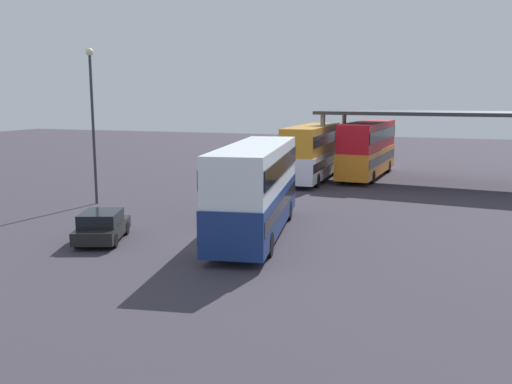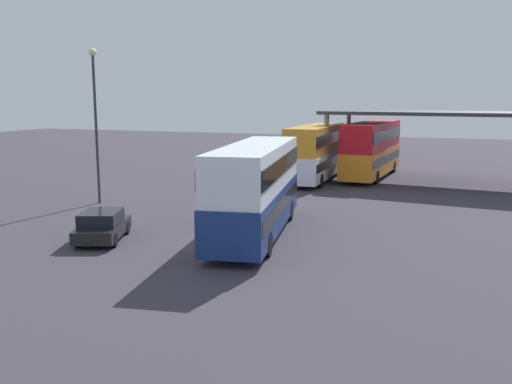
{
  "view_description": "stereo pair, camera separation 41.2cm",
  "coord_description": "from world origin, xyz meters",
  "views": [
    {
      "loc": [
        9.44,
        -21.37,
        6.25
      ],
      "look_at": [
        1.07,
        2.13,
        2.0
      ],
      "focal_mm": 39.02,
      "sensor_mm": 36.0,
      "label": 1
    },
    {
      "loc": [
        9.83,
        -21.23,
        6.25
      ],
      "look_at": [
        1.07,
        2.13,
        2.0
      ],
      "focal_mm": 39.02,
      "sensor_mm": 36.0,
      "label": 2
    }
  ],
  "objects": [
    {
      "name": "lamppost_tall",
      "position": [
        -10.43,
        6.11,
        5.57
      ],
      "size": [
        0.44,
        0.44,
        9.03
      ],
      "color": "#33353A",
      "rests_on": "ground_plane"
    },
    {
      "name": "ground_plane",
      "position": [
        0.0,
        0.0,
        0.0
      ],
      "size": [
        140.0,
        140.0,
        0.0
      ],
      "primitive_type": "plane",
      "color": "#3A3540"
    },
    {
      "name": "depot_canopy",
      "position": [
        8.37,
        21.53,
        4.9
      ],
      "size": [
        17.85,
        8.46,
        5.24
      ],
      "rotation": [
        0.0,
        0.0,
        -0.11
      ],
      "color": "#33353A",
      "rests_on": "ground_plane"
    },
    {
      "name": "double_decker_main",
      "position": [
        1.07,
        2.14,
        2.28
      ],
      "size": [
        4.28,
        11.27,
        4.16
      ],
      "rotation": [
        0.0,
        0.0,
        1.74
      ],
      "color": "navy",
      "rests_on": "ground_plane"
    },
    {
      "name": "double_decker_near_canopy",
      "position": [
        -0.63,
        19.57,
        2.28
      ],
      "size": [
        2.7,
        10.47,
        4.15
      ],
      "rotation": [
        0.0,
        0.0,
        1.59
      ],
      "color": "white",
      "rests_on": "ground_plane"
    },
    {
      "name": "parked_hatchback",
      "position": [
        -4.91,
        -1.25,
        0.67
      ],
      "size": [
        2.93,
        4.1,
        1.35
      ],
      "rotation": [
        0.0,
        0.0,
        1.93
      ],
      "color": "black",
      "rests_on": "ground_plane"
    },
    {
      "name": "double_decker_mid_row",
      "position": [
        3.05,
        22.89,
        2.38
      ],
      "size": [
        3.11,
        11.2,
        4.35
      ],
      "rotation": [
        0.0,
        0.0,
        1.51
      ],
      "color": "orange",
      "rests_on": "ground_plane"
    }
  ]
}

